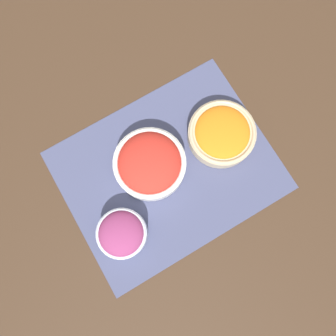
% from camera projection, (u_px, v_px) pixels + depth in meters
% --- Properties ---
extents(ground_plane, '(3.00, 3.00, 0.00)m').
position_uv_depth(ground_plane, '(168.00, 170.00, 0.94)').
color(ground_plane, '#422D1E').
extents(placemat, '(0.59, 0.46, 0.00)m').
position_uv_depth(placemat, '(168.00, 170.00, 0.93)').
color(placemat, '#474C70').
rests_on(placemat, ground_plane).
extents(tomato_bowl, '(0.20, 0.20, 0.09)m').
position_uv_depth(tomato_bowl, '(150.00, 164.00, 0.89)').
color(tomato_bowl, white).
rests_on(tomato_bowl, placemat).
extents(carrot_bowl, '(0.19, 0.19, 0.06)m').
position_uv_depth(carrot_bowl, '(222.00, 133.00, 0.92)').
color(carrot_bowl, '#C6B28E').
rests_on(carrot_bowl, placemat).
extents(onion_bowl, '(0.13, 0.13, 0.08)m').
position_uv_depth(onion_bowl, '(122.00, 233.00, 0.86)').
color(onion_bowl, silver).
rests_on(onion_bowl, placemat).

